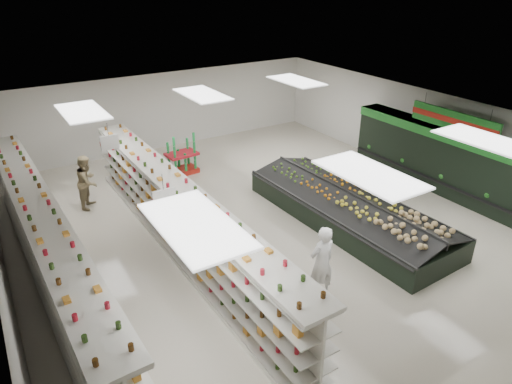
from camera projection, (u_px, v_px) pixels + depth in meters
floor at (265, 224)px, 13.98m from camera, size 16.00×16.00×0.00m
ceiling at (265, 123)px, 12.58m from camera, size 14.00×16.00×0.02m
wall_back at (163, 111)px, 19.38m from camera, size 14.00×0.02×3.20m
wall_right at (426, 135)px, 16.60m from camera, size 0.02×16.00×3.20m
produce_wall_case at (451, 159)px, 15.40m from camera, size 0.93×8.00×2.20m
aisle_sign_near at (164, 198)px, 9.44m from camera, size 0.52×0.06×0.75m
aisle_sign_far at (110, 142)px, 12.49m from camera, size 0.52×0.06×0.75m
hortifruti_banner at (454, 120)px, 14.64m from camera, size 0.12×3.20×0.95m
gondola_left at (47, 247)px, 11.08m from camera, size 1.28×11.82×2.04m
gondola_center at (180, 222)px, 12.19m from camera, size 1.01×11.73×2.03m
produce_island at (347, 208)px, 13.90m from camera, size 2.75×7.04×1.04m
soda_endcap at (182, 156)px, 17.16m from camera, size 1.19×0.86×1.46m
shopper_main at (322, 263)px, 10.51m from camera, size 0.69×0.47×1.87m
shopper_background at (88, 181)px, 14.65m from camera, size 0.92×1.01×1.76m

